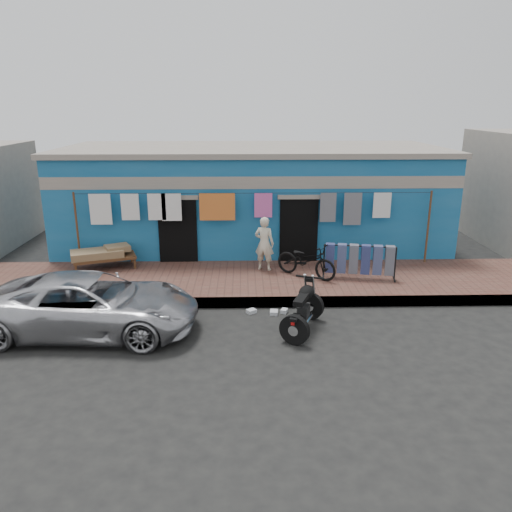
{
  "coord_description": "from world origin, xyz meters",
  "views": [
    {
      "loc": [
        -0.28,
        -9.55,
        4.67
      ],
      "look_at": [
        0.0,
        2.0,
        1.15
      ],
      "focal_mm": 35.0,
      "sensor_mm": 36.0,
      "label": 1
    }
  ],
  "objects_px": {
    "car": "(91,304)",
    "jeans_rack": "(359,261)",
    "charpoy": "(105,258)",
    "seated_person": "(264,243)",
    "motorcycle": "(303,307)",
    "bicycle": "(306,257)"
  },
  "relations": [
    {
      "from": "car",
      "to": "jeans_rack",
      "type": "bearing_deg",
      "value": -64.56
    },
    {
      "from": "car",
      "to": "charpoy",
      "type": "height_order",
      "value": "car"
    },
    {
      "from": "seated_person",
      "to": "jeans_rack",
      "type": "relative_size",
      "value": 0.76
    },
    {
      "from": "car",
      "to": "motorcycle",
      "type": "height_order",
      "value": "car"
    },
    {
      "from": "motorcycle",
      "to": "charpoy",
      "type": "xyz_separation_m",
      "value": [
        -5.16,
        3.65,
        0.0
      ]
    },
    {
      "from": "car",
      "to": "seated_person",
      "type": "bearing_deg",
      "value": -45.58
    },
    {
      "from": "car",
      "to": "charpoy",
      "type": "bearing_deg",
      "value": 13.4
    },
    {
      "from": "seated_person",
      "to": "bicycle",
      "type": "bearing_deg",
      "value": 170.02
    },
    {
      "from": "motorcycle",
      "to": "seated_person",
      "type": "bearing_deg",
      "value": 122.23
    },
    {
      "from": "bicycle",
      "to": "jeans_rack",
      "type": "xyz_separation_m",
      "value": [
        1.39,
        -0.12,
        -0.09
      ]
    },
    {
      "from": "bicycle",
      "to": "motorcycle",
      "type": "distance_m",
      "value": 2.84
    },
    {
      "from": "seated_person",
      "to": "bicycle",
      "type": "height_order",
      "value": "seated_person"
    },
    {
      "from": "jeans_rack",
      "to": "seated_person",
      "type": "bearing_deg",
      "value": 162.97
    },
    {
      "from": "jeans_rack",
      "to": "car",
      "type": "bearing_deg",
      "value": -157.39
    },
    {
      "from": "seated_person",
      "to": "jeans_rack",
      "type": "xyz_separation_m",
      "value": [
        2.48,
        -0.76,
        -0.28
      ]
    },
    {
      "from": "motorcycle",
      "to": "jeans_rack",
      "type": "xyz_separation_m",
      "value": [
        1.79,
        2.68,
        0.17
      ]
    },
    {
      "from": "bicycle",
      "to": "charpoy",
      "type": "bearing_deg",
      "value": 117.62
    },
    {
      "from": "jeans_rack",
      "to": "bicycle",
      "type": "bearing_deg",
      "value": 174.99
    },
    {
      "from": "motorcycle",
      "to": "car",
      "type": "bearing_deg",
      "value": -159.86
    },
    {
      "from": "seated_person",
      "to": "bicycle",
      "type": "relative_size",
      "value": 0.87
    },
    {
      "from": "bicycle",
      "to": "jeans_rack",
      "type": "height_order",
      "value": "bicycle"
    },
    {
      "from": "seated_person",
      "to": "jeans_rack",
      "type": "bearing_deg",
      "value": -176.7
    }
  ]
}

